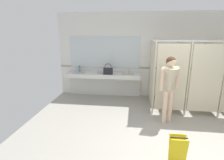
{
  "coord_description": "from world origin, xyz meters",
  "views": [
    {
      "loc": [
        -0.84,
        -3.59,
        2.26
      ],
      "look_at": [
        -1.36,
        0.58,
        1.13
      ],
      "focal_mm": 28.52,
      "sensor_mm": 36.0,
      "label": 1
    }
  ],
  "objects_px": {
    "person_standing": "(170,82)",
    "wet_floor_sign": "(178,151)",
    "paper_cup": "(127,73)",
    "soap_dispenser": "(79,69)",
    "handbag": "(108,71)"
  },
  "relations": [
    {
      "from": "person_standing",
      "to": "wet_floor_sign",
      "type": "relative_size",
      "value": 2.95
    },
    {
      "from": "handbag",
      "to": "soap_dispenser",
      "type": "relative_size",
      "value": 1.67
    },
    {
      "from": "person_standing",
      "to": "wet_floor_sign",
      "type": "xyz_separation_m",
      "value": [
        -0.09,
        -1.62,
        -0.79
      ]
    },
    {
      "from": "paper_cup",
      "to": "soap_dispenser",
      "type": "bearing_deg",
      "value": 172.31
    },
    {
      "from": "person_standing",
      "to": "handbag",
      "type": "xyz_separation_m",
      "value": [
        -1.74,
        1.48,
        -0.09
      ]
    },
    {
      "from": "person_standing",
      "to": "soap_dispenser",
      "type": "distance_m",
      "value": 3.36
    },
    {
      "from": "handbag",
      "to": "paper_cup",
      "type": "bearing_deg",
      "value": 7.01
    },
    {
      "from": "paper_cup",
      "to": "wet_floor_sign",
      "type": "distance_m",
      "value": 3.4
    },
    {
      "from": "soap_dispenser",
      "to": "paper_cup",
      "type": "bearing_deg",
      "value": -7.69
    },
    {
      "from": "wet_floor_sign",
      "to": "paper_cup",
      "type": "bearing_deg",
      "value": 107.88
    },
    {
      "from": "person_standing",
      "to": "paper_cup",
      "type": "height_order",
      "value": "person_standing"
    },
    {
      "from": "person_standing",
      "to": "paper_cup",
      "type": "relative_size",
      "value": 20.26
    },
    {
      "from": "person_standing",
      "to": "wet_floor_sign",
      "type": "height_order",
      "value": "person_standing"
    },
    {
      "from": "handbag",
      "to": "paper_cup",
      "type": "relative_size",
      "value": 4.33
    },
    {
      "from": "handbag",
      "to": "soap_dispenser",
      "type": "height_order",
      "value": "handbag"
    }
  ]
}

